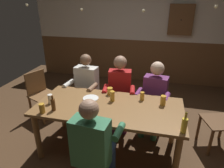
% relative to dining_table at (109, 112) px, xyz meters
% --- Properties ---
extents(ground_plane, '(6.57, 6.57, 0.00)m').
position_rel_dining_table_xyz_m(ground_plane, '(0.00, 0.19, -0.66)').
color(ground_plane, '#4C331E').
extents(back_wall_upper, '(5.48, 0.12, 1.23)m').
position_rel_dining_table_xyz_m(back_wall_upper, '(0.00, 2.95, 1.06)').
color(back_wall_upper, silver).
extents(back_wall_wainscot, '(5.48, 0.12, 1.11)m').
position_rel_dining_table_xyz_m(back_wall_wainscot, '(0.00, 2.95, -0.11)').
color(back_wall_wainscot, brown).
rests_on(back_wall_wainscot, ground_plane).
extents(dining_table, '(2.01, 0.93, 0.76)m').
position_rel_dining_table_xyz_m(dining_table, '(0.00, 0.00, 0.00)').
color(dining_table, brown).
rests_on(dining_table, ground_plane).
extents(person_0, '(0.56, 0.54, 1.25)m').
position_rel_dining_table_xyz_m(person_0, '(-0.61, 0.69, 0.02)').
color(person_0, silver).
rests_on(person_0, ground_plane).
extents(person_1, '(0.55, 0.53, 1.26)m').
position_rel_dining_table_xyz_m(person_1, '(0.01, 0.69, 0.03)').
color(person_1, '#AD1919').
rests_on(person_1, ground_plane).
extents(person_2, '(0.56, 0.56, 1.20)m').
position_rel_dining_table_xyz_m(person_2, '(0.59, 0.68, 0.00)').
color(person_2, '#6B2D66').
rests_on(person_2, ground_plane).
extents(person_3, '(0.56, 0.54, 1.24)m').
position_rel_dining_table_xyz_m(person_3, '(0.01, -0.69, 0.02)').
color(person_3, '#33724C').
rests_on(person_3, ground_plane).
extents(chair_empty_far_end, '(0.58, 0.58, 0.88)m').
position_rel_dining_table_xyz_m(chair_empty_far_end, '(-1.48, 0.64, -0.19)').
color(chair_empty_far_end, brown).
rests_on(chair_empty_far_end, ground_plane).
extents(table_candle, '(0.04, 0.04, 0.08)m').
position_rel_dining_table_xyz_m(table_candle, '(-0.28, -0.15, 0.14)').
color(table_candle, '#F9E08C').
rests_on(table_candle, dining_table).
extents(plate_0, '(0.23, 0.23, 0.01)m').
position_rel_dining_table_xyz_m(plate_0, '(-0.31, 0.14, 0.10)').
color(plate_0, white).
rests_on(plate_0, dining_table).
extents(bottle_0, '(0.06, 0.06, 0.21)m').
position_rel_dining_table_xyz_m(bottle_0, '(-0.68, -0.28, 0.18)').
color(bottle_0, '#593314').
rests_on(bottle_0, dining_table).
extents(bottle_1, '(0.06, 0.06, 0.25)m').
position_rel_dining_table_xyz_m(bottle_1, '(0.94, -0.38, 0.19)').
color(bottle_1, gold).
rests_on(bottle_1, dining_table).
extents(pint_glass_0, '(0.07, 0.07, 0.13)m').
position_rel_dining_table_xyz_m(pint_glass_0, '(-0.79, -0.37, 0.16)').
color(pint_glass_0, gold).
rests_on(pint_glass_0, dining_table).
extents(pint_glass_1, '(0.06, 0.06, 0.12)m').
position_rel_dining_table_xyz_m(pint_glass_1, '(0.43, 0.28, 0.16)').
color(pint_glass_1, gold).
rests_on(pint_glass_1, dining_table).
extents(pint_glass_2, '(0.07, 0.07, 0.14)m').
position_rel_dining_table_xyz_m(pint_glass_2, '(-0.81, -0.12, 0.16)').
color(pint_glass_2, white).
rests_on(pint_glass_2, dining_table).
extents(pint_glass_3, '(0.08, 0.08, 0.11)m').
position_rel_dining_table_xyz_m(pint_glass_3, '(-0.07, 0.34, 0.15)').
color(pint_glass_3, gold).
rests_on(pint_glass_3, dining_table).
extents(pint_glass_4, '(0.07, 0.07, 0.15)m').
position_rel_dining_table_xyz_m(pint_glass_4, '(0.01, 0.15, 0.17)').
color(pint_glass_4, gold).
rests_on(pint_glass_4, dining_table).
extents(pint_glass_5, '(0.07, 0.07, 0.14)m').
position_rel_dining_table_xyz_m(pint_glass_5, '(0.72, 0.19, 0.17)').
color(pint_glass_5, gold).
rests_on(pint_glass_5, dining_table).
extents(wall_dart_cabinet, '(0.56, 0.15, 0.70)m').
position_rel_dining_table_xyz_m(wall_dart_cabinet, '(1.03, 2.82, 0.98)').
color(wall_dart_cabinet, brown).
extents(string_lights, '(3.87, 0.04, 0.18)m').
position_rel_dining_table_xyz_m(string_lights, '(-0.00, 0.17, 1.39)').
color(string_lights, '#F9EAB2').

